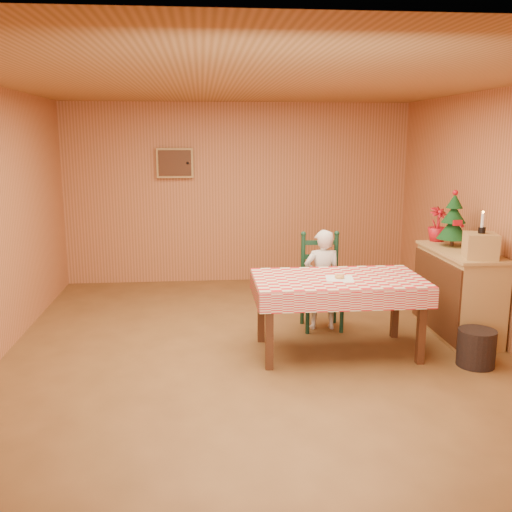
{
  "coord_description": "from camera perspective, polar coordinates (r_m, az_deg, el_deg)",
  "views": [
    {
      "loc": [
        -0.52,
        -5.33,
        2.11
      ],
      "look_at": [
        0.0,
        0.2,
        0.95
      ],
      "focal_mm": 40.0,
      "sensor_mm": 36.0,
      "label": 1
    }
  ],
  "objects": [
    {
      "name": "donut",
      "position": [
        5.57,
        8.35,
        -2.05
      ],
      "size": [
        0.1,
        0.1,
        0.03
      ],
      "primitive_type": "torus",
      "rotation": [
        0.0,
        0.0,
        -0.09
      ],
      "color": "#DA9B4E",
      "rests_on": "napkin"
    },
    {
      "name": "napkin",
      "position": [
        5.58,
        8.35,
        -2.23
      ],
      "size": [
        0.3,
        0.3,
        0.0
      ],
      "primitive_type": "cube",
      "rotation": [
        0.0,
        0.0,
        -0.16
      ],
      "color": "white",
      "rests_on": "dining_table"
    },
    {
      "name": "seated_child",
      "position": [
        6.37,
        6.64,
        -2.36
      ],
      "size": [
        0.41,
        0.27,
        1.12
      ],
      "primitive_type": "imported",
      "rotation": [
        0.0,
        0.0,
        3.14
      ],
      "color": "silver",
      "rests_on": "ground"
    },
    {
      "name": "christmas_tree",
      "position": [
        6.63,
        19.13,
        3.35
      ],
      "size": [
        0.34,
        0.34,
        0.62
      ],
      "color": "#4C2714",
      "rests_on": "shelf_unit"
    },
    {
      "name": "storage_bin",
      "position": [
        5.79,
        21.17,
        -8.56
      ],
      "size": [
        0.45,
        0.45,
        0.35
      ],
      "primitive_type": "cylinder",
      "rotation": [
        0.0,
        0.0,
        0.34
      ],
      "color": "black",
      "rests_on": "ground"
    },
    {
      "name": "dining_table",
      "position": [
        5.65,
        8.2,
        -2.93
      ],
      "size": [
        1.66,
        0.96,
        0.77
      ],
      "color": "#4C2714",
      "rests_on": "ground"
    },
    {
      "name": "cabin_walls",
      "position": [
        5.9,
        -0.33,
        9.02
      ],
      "size": [
        5.1,
        6.05,
        2.65
      ],
      "color": "#BA7043",
      "rests_on": "ground"
    },
    {
      "name": "shelf_unit",
      "position": [
        6.55,
        19.52,
        -3.43
      ],
      "size": [
        0.54,
        1.24,
        0.93
      ],
      "color": "tan",
      "rests_on": "ground"
    },
    {
      "name": "crate",
      "position": [
        6.08,
        21.54,
        0.97
      ],
      "size": [
        0.36,
        0.36,
        0.25
      ],
      "primitive_type": "cube",
      "rotation": [
        0.0,
        0.0,
        -0.25
      ],
      "color": "tan",
      "rests_on": "shelf_unit"
    },
    {
      "name": "ground",
      "position": [
        5.76,
        0.19,
        -9.7
      ],
      "size": [
        6.0,
        6.0,
        0.0
      ],
      "primitive_type": "plane",
      "color": "brown",
      "rests_on": "ground"
    },
    {
      "name": "ladder_chair",
      "position": [
        6.43,
        6.53,
        -2.74
      ],
      "size": [
        0.44,
        0.4,
        1.08
      ],
      "color": "black",
      "rests_on": "ground"
    },
    {
      "name": "flower_arrangement",
      "position": [
        6.9,
        17.69,
        3.05
      ],
      "size": [
        0.27,
        0.27,
        0.39
      ],
      "primitive_type": "imported",
      "rotation": [
        0.0,
        0.0,
        0.27
      ],
      "color": "#AC0F1A",
      "rests_on": "shelf_unit"
    },
    {
      "name": "candle_set",
      "position": [
        6.05,
        21.67,
        2.73
      ],
      "size": [
        0.07,
        0.07,
        0.22
      ],
      "color": "black",
      "rests_on": "crate"
    }
  ]
}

